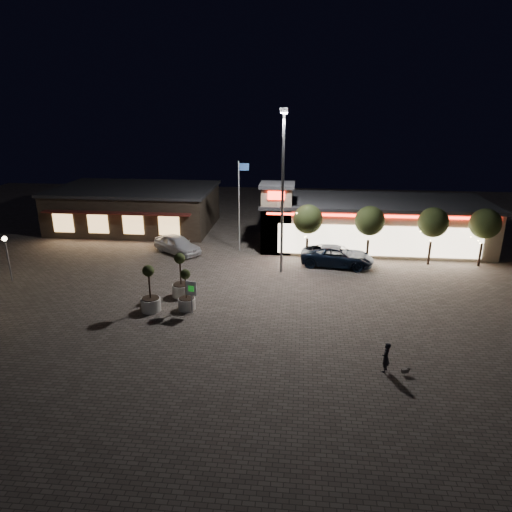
# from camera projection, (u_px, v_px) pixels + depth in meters

# --- Properties ---
(ground) EXTENTS (90.00, 90.00, 0.00)m
(ground) POSITION_uv_depth(u_px,v_px,m) (243.00, 315.00, 28.69)
(ground) COLOR #635850
(ground) RESTS_ON ground
(retail_building) EXTENTS (20.40, 8.40, 6.10)m
(retail_building) POSITION_uv_depth(u_px,v_px,m) (367.00, 222.00, 41.95)
(retail_building) COLOR tan
(retail_building) RESTS_ON ground
(restaurant_building) EXTENTS (16.40, 11.00, 4.30)m
(restaurant_building) POSITION_uv_depth(u_px,v_px,m) (136.00, 207.00, 48.17)
(restaurant_building) COLOR #382D23
(restaurant_building) RESTS_ON ground
(floodlight_pole) EXTENTS (0.60, 0.40, 12.38)m
(floodlight_pole) POSITION_uv_depth(u_px,v_px,m) (283.00, 183.00, 33.78)
(floodlight_pole) COLOR gray
(floodlight_pole) RESTS_ON ground
(flagpole) EXTENTS (0.95, 0.10, 8.00)m
(flagpole) POSITION_uv_depth(u_px,v_px,m) (240.00, 199.00, 39.60)
(flagpole) COLOR white
(flagpole) RESTS_ON ground
(lamp_post_west) EXTENTS (0.36, 0.36, 3.48)m
(lamp_post_west) POSITION_uv_depth(u_px,v_px,m) (6.00, 250.00, 33.41)
(lamp_post_west) COLOR gray
(lamp_post_west) RESTS_ON ground
(string_tree_a) EXTENTS (2.42, 2.42, 4.79)m
(string_tree_a) POSITION_uv_depth(u_px,v_px,m) (308.00, 219.00, 37.52)
(string_tree_a) COLOR #332319
(string_tree_a) RESTS_ON ground
(string_tree_b) EXTENTS (2.42, 2.42, 4.79)m
(string_tree_b) POSITION_uv_depth(u_px,v_px,m) (370.00, 221.00, 37.03)
(string_tree_b) COLOR #332319
(string_tree_b) RESTS_ON ground
(string_tree_c) EXTENTS (2.42, 2.42, 4.79)m
(string_tree_c) POSITION_uv_depth(u_px,v_px,m) (433.00, 222.00, 36.55)
(string_tree_c) COLOR #332319
(string_tree_c) RESTS_ON ground
(string_tree_d) EXTENTS (2.42, 2.42, 4.79)m
(string_tree_d) POSITION_uv_depth(u_px,v_px,m) (485.00, 224.00, 36.16)
(string_tree_d) COLOR #332319
(string_tree_d) RESTS_ON ground
(pickup_truck) EXTENTS (6.18, 3.50, 1.63)m
(pickup_truck) POSITION_uv_depth(u_px,v_px,m) (337.00, 256.00, 37.15)
(pickup_truck) COLOR black
(pickup_truck) RESTS_ON ground
(white_sedan) EXTENTS (5.04, 4.35, 1.64)m
(white_sedan) POSITION_uv_depth(u_px,v_px,m) (177.00, 244.00, 40.21)
(white_sedan) COLOR silver
(white_sedan) RESTS_ON ground
(pedestrian) EXTENTS (0.58, 0.67, 1.56)m
(pedestrian) POSITION_uv_depth(u_px,v_px,m) (386.00, 357.00, 22.49)
(pedestrian) COLOR black
(pedestrian) RESTS_ON ground
(dog) EXTENTS (0.46, 0.28, 0.25)m
(dog) POSITION_uv_depth(u_px,v_px,m) (406.00, 370.00, 22.38)
(dog) COLOR #59514C
(dog) RESTS_ON ground
(planter_left) EXTENTS (1.27, 1.27, 3.13)m
(planter_left) POSITION_uv_depth(u_px,v_px,m) (181.00, 283.00, 31.22)
(planter_left) COLOR silver
(planter_left) RESTS_ON ground
(planter_mid) EXTENTS (1.26, 1.26, 3.10)m
(planter_mid) POSITION_uv_depth(u_px,v_px,m) (150.00, 297.00, 29.03)
(planter_mid) COLOR silver
(planter_mid) RESTS_ON ground
(planter_right) EXTENTS (1.12, 1.12, 2.74)m
(planter_right) POSITION_uv_depth(u_px,v_px,m) (186.00, 297.00, 29.28)
(planter_right) COLOR silver
(planter_right) RESTS_ON ground
(valet_sign) EXTENTS (0.71, 0.22, 2.16)m
(valet_sign) POSITION_uv_depth(u_px,v_px,m) (191.00, 291.00, 28.50)
(valet_sign) COLOR gray
(valet_sign) RESTS_ON ground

